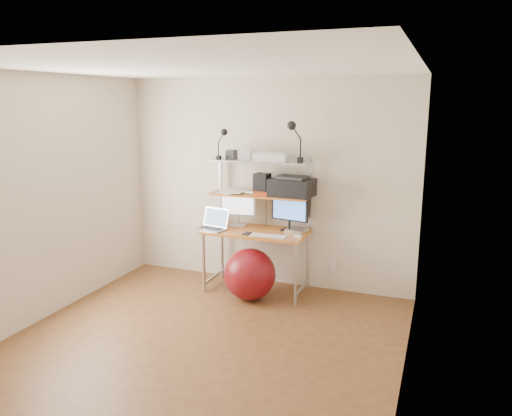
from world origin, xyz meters
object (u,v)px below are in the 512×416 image
Objects in this scene: monitor_silver at (238,205)px; monitor_black at (290,211)px; laptop at (214,224)px; printer at (292,187)px; exercise_ball at (250,274)px.

monitor_black is at bearing -11.99° from monitor_silver.
laptop is 1.03m from printer.
exercise_ball is (-0.33, -0.42, -0.68)m from monitor_black.
laptop is (-0.21, -0.25, -0.20)m from monitor_silver.
monitor_silver is at bearing 126.79° from exercise_ball.
monitor_silver reaches higher than laptop.
monitor_black is at bearing -169.12° from printer.
exercise_ball is at bearing -117.85° from monitor_black.
printer reaches higher than monitor_silver.
monitor_silver is 0.65m from monitor_black.
monitor_silver reaches higher than monitor_black.
printer is at bearing -11.79° from monitor_silver.
monitor_black is 1.18× the size of laptop.
monitor_black is 0.29m from printer.
monitor_silver is 0.87m from exercise_ball.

